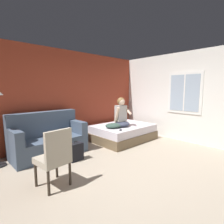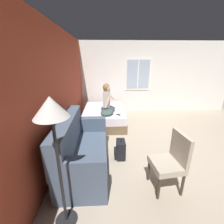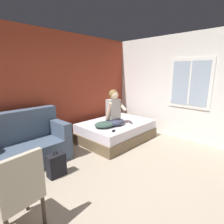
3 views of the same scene
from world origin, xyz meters
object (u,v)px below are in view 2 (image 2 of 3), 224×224
object	(u,v)px
couch	(81,150)
floor_lamp	(53,122)
bed	(104,116)
throw_pillow	(107,112)
cell_phone	(118,115)
backpack	(120,150)
side_chair	(171,160)
person_seated	(107,100)

from	to	relation	value
couch	floor_lamp	bearing A→B (deg)	176.93
bed	floor_lamp	distance (m)	3.53
couch	throw_pillow	world-z (taller)	couch
cell_phone	backpack	bearing A→B (deg)	51.55
backpack	floor_lamp	distance (m)	2.01
side_chair	backpack	xyz separation A→B (m)	(0.82, 0.73, -0.34)
couch	backpack	size ratio (longest dim) A/B	3.74
couch	side_chair	xyz separation A→B (m)	(-0.52, -1.51, 0.14)
backpack	cell_phone	bearing A→B (deg)	-2.65
cell_phone	side_chair	bearing A→B (deg)	70.94
cell_phone	floor_lamp	xyz separation A→B (m)	(-2.73, 0.90, 0.94)
bed	person_seated	distance (m)	0.64
bed	throw_pillow	bearing A→B (deg)	-169.06
side_chair	person_seated	world-z (taller)	person_seated
bed	person_seated	bearing A→B (deg)	-151.34
side_chair	cell_phone	bearing A→B (deg)	16.74
backpack	couch	bearing A→B (deg)	111.05
couch	floor_lamp	distance (m)	1.47
bed	side_chair	distance (m)	3.00
floor_lamp	backpack	bearing A→B (deg)	-31.80
couch	cell_phone	world-z (taller)	couch
bed	couch	distance (m)	2.29
couch	floor_lamp	world-z (taller)	floor_lamp
backpack	cell_phone	distance (m)	1.42
bed	person_seated	size ratio (longest dim) A/B	2.12
person_seated	throw_pillow	distance (m)	0.43
couch	cell_phone	xyz separation A→B (m)	(1.69, -0.84, 0.09)
couch	cell_phone	distance (m)	1.89
side_chair	cell_phone	xyz separation A→B (m)	(2.21, 0.66, -0.05)
bed	couch	bearing A→B (deg)	169.86
throw_pillow	cell_phone	world-z (taller)	throw_pillow
couch	backpack	distance (m)	0.86
couch	floor_lamp	xyz separation A→B (m)	(-1.04, 0.06, 1.04)
couch	bed	bearing A→B (deg)	-10.14
bed	floor_lamp	size ratio (longest dim) A/B	1.09
throw_pillow	cell_phone	bearing A→B (deg)	-96.82
side_chair	couch	bearing A→B (deg)	70.84
person_seated	cell_phone	bearing A→B (deg)	-137.41
couch	side_chair	size ratio (longest dim) A/B	1.75
bed	backpack	xyz separation A→B (m)	(-1.95, -0.38, -0.04)
side_chair	throw_pillow	size ratio (longest dim) A/B	2.04
couch	person_seated	distance (m)	2.15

